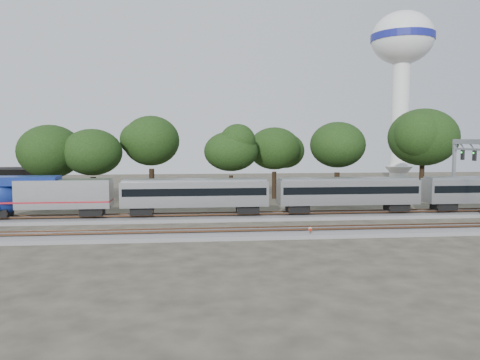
# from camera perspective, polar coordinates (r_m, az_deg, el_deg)

# --- Properties ---
(ground) EXTENTS (160.00, 160.00, 0.00)m
(ground) POSITION_cam_1_polar(r_m,az_deg,el_deg) (51.06, 0.31, -5.85)
(ground) COLOR #383328
(ground) RESTS_ON ground
(track_far) EXTENTS (160.00, 5.00, 0.73)m
(track_far) POSITION_cam_1_polar(r_m,az_deg,el_deg) (56.90, -0.32, -4.52)
(track_far) COLOR slate
(track_far) RESTS_ON ground
(track_near) EXTENTS (160.00, 5.00, 0.73)m
(track_near) POSITION_cam_1_polar(r_m,az_deg,el_deg) (47.12, 0.82, -6.52)
(track_near) COLOR slate
(track_near) RESTS_ON ground
(train) EXTENTS (109.55, 3.13, 4.61)m
(train) POSITION_cam_1_polar(r_m,az_deg,el_deg) (63.06, 21.27, -1.17)
(train) COLOR #B2B4B9
(train) RESTS_ON ground
(switch_stand_red) EXTENTS (0.30, 0.06, 0.95)m
(switch_stand_red) POSITION_cam_1_polar(r_m,az_deg,el_deg) (46.36, 8.55, -6.26)
(switch_stand_red) COLOR #512D19
(switch_stand_red) RESTS_ON ground
(switch_stand_white) EXTENTS (0.32, 0.09, 1.00)m
(switch_stand_white) POSITION_cam_1_polar(r_m,az_deg,el_deg) (46.70, 8.54, -6.14)
(switch_stand_white) COLOR #512D19
(switch_stand_white) RESTS_ON ground
(switch_lever) EXTENTS (0.53, 0.35, 0.30)m
(switch_lever) POSITION_cam_1_polar(r_m,az_deg,el_deg) (46.03, 7.31, -6.91)
(switch_lever) COLOR #512D19
(switch_lever) RESTS_ON ground
(water_tower) EXTENTS (13.23, 13.23, 36.62)m
(water_tower) POSITION_cam_1_polar(r_m,az_deg,el_deg) (108.69, 19.14, 14.01)
(water_tower) COLOR silver
(water_tower) RESTS_ON ground
(signal_gantry) EXTENTS (0.67, 7.90, 9.61)m
(signal_gantry) POSITION_cam_1_polar(r_m,az_deg,el_deg) (65.90, 26.28, 2.22)
(signal_gantry) COLOR gray
(signal_gantry) RESTS_ON ground
(brick_building) EXTENTS (10.88, 7.98, 5.03)m
(brick_building) POSITION_cam_1_polar(r_m,az_deg,el_deg) (83.04, -26.94, -0.43)
(brick_building) COLOR brown
(brick_building) RESTS_ON ground
(tree_1) EXTENTS (7.95, 7.95, 11.21)m
(tree_1) POSITION_cam_1_polar(r_m,az_deg,el_deg) (72.97, -22.13, 3.22)
(tree_1) COLOR black
(tree_1) RESTS_ON ground
(tree_2) EXTENTS (7.87, 7.87, 11.10)m
(tree_2) POSITION_cam_1_polar(r_m,az_deg,el_deg) (70.21, -17.55, 3.23)
(tree_2) COLOR black
(tree_2) RESTS_ON ground
(tree_3) EXTENTS (9.51, 9.51, 13.40)m
(tree_3) POSITION_cam_1_polar(r_m,az_deg,el_deg) (73.47, -10.78, 4.70)
(tree_3) COLOR black
(tree_3) RESTS_ON ground
(tree_4) EXTENTS (7.94, 7.94, 11.20)m
(tree_4) POSITION_cam_1_polar(r_m,az_deg,el_deg) (69.44, -1.10, 3.50)
(tree_4) COLOR black
(tree_4) RESTS_ON ground
(tree_5) EXTENTS (8.24, 8.24, 11.62)m
(tree_5) POSITION_cam_1_polar(r_m,az_deg,el_deg) (75.53, 4.21, 3.84)
(tree_5) COLOR black
(tree_5) RESTS_ON ground
(tree_6) EXTENTS (8.93, 8.93, 12.59)m
(tree_6) POSITION_cam_1_polar(r_m,az_deg,el_deg) (69.89, 11.80, 4.20)
(tree_6) COLOR black
(tree_6) RESTS_ON ground
(tree_7) EXTENTS (10.09, 10.09, 14.22)m
(tree_7) POSITION_cam_1_polar(r_m,az_deg,el_deg) (83.47, 21.41, 4.87)
(tree_7) COLOR black
(tree_7) RESTS_ON ground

